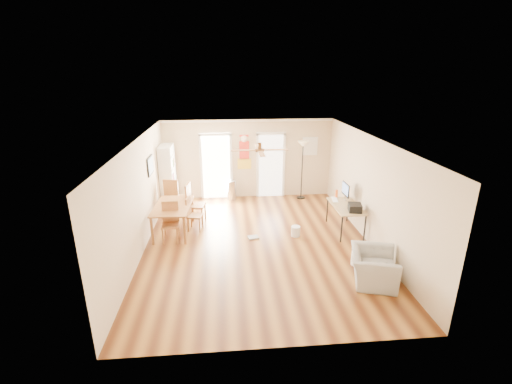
{
  "coord_description": "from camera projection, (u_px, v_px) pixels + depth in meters",
  "views": [
    {
      "loc": [
        -0.77,
        -7.86,
        4.09
      ],
      "look_at": [
        0.0,
        0.6,
        1.15
      ],
      "focal_mm": 24.87,
      "sensor_mm": 36.0,
      "label": 1
    }
  ],
  "objects": [
    {
      "name": "dining_chair_near",
      "position": [
        170.0,
        223.0,
        8.77
      ],
      "size": [
        0.41,
        0.41,
        1.0
      ],
      "primitive_type": null,
      "rotation": [
        0.0,
        0.0,
        0.0
      ],
      "color": "#A96F36",
      "rests_on": "floor"
    },
    {
      "name": "wastebasket_b",
      "position": [
        357.0,
        258.0,
        7.81
      ],
      "size": [
        0.31,
        0.31,
        0.3
      ],
      "primitive_type": "cylinder",
      "rotation": [
        0.0,
        0.0,
        -0.22
      ],
      "color": "white",
      "rests_on": "floor"
    },
    {
      "name": "floor_cloth",
      "position": [
        253.0,
        237.0,
        9.08
      ],
      "size": [
        0.3,
        0.26,
        0.04
      ],
      "primitive_type": "cube",
      "rotation": [
        0.0,
        0.0,
        0.21
      ],
      "color": "gray",
      "rests_on": "floor"
    },
    {
      "name": "floor",
      "position": [
        258.0,
        244.0,
        8.8
      ],
      "size": [
        7.0,
        7.0,
        0.0
      ],
      "primitive_type": "plane",
      "color": "brown",
      "rests_on": "ground"
    },
    {
      "name": "ceiling",
      "position": [
        258.0,
        140.0,
        7.95
      ],
      "size": [
        5.5,
        7.0,
        0.0
      ],
      "primitive_type": null,
      "color": "silver",
      "rests_on": "floor"
    },
    {
      "name": "crown_molding",
      "position": [
        258.0,
        141.0,
        7.96
      ],
      "size": [
        5.5,
        7.0,
        0.08
      ],
      "primitive_type": null,
      "color": "white",
      "rests_on": "wall_back"
    },
    {
      "name": "wastebasket_a",
      "position": [
        296.0,
        231.0,
        9.16
      ],
      "size": [
        0.24,
        0.24,
        0.27
      ],
      "primitive_type": "cylinder",
      "rotation": [
        0.0,
        0.0,
        -0.02
      ],
      "color": "silver",
      "rests_on": "floor"
    },
    {
      "name": "ceiling_fan",
      "position": [
        260.0,
        150.0,
        7.72
      ],
      "size": [
        1.24,
        1.24,
        0.2
      ],
      "primitive_type": null,
      "color": "#593819",
      "rests_on": "ceiling"
    },
    {
      "name": "dining_chair_far",
      "position": [
        174.0,
        195.0,
        10.56
      ],
      "size": [
        0.55,
        0.55,
        1.08
      ],
      "primitive_type": null,
      "rotation": [
        0.0,
        0.0,
        2.88
      ],
      "color": "#94602F",
      "rests_on": "floor"
    },
    {
      "name": "kitchen_doorway",
      "position": [
        216.0,
        167.0,
        11.65
      ],
      "size": [
        0.9,
        0.1,
        2.1
      ],
      "primitive_type": null,
      "color": "white",
      "rests_on": "wall_back"
    },
    {
      "name": "orange_bottle",
      "position": [
        337.0,
        194.0,
        9.83
      ],
      "size": [
        0.09,
        0.09,
        0.22
      ],
      "primitive_type": "cylinder",
      "rotation": [
        0.0,
        0.0,
        -0.21
      ],
      "color": "#FE5F16",
      "rests_on": "computer_desk"
    },
    {
      "name": "wall_left",
      "position": [
        139.0,
        198.0,
        8.14
      ],
      "size": [
        0.04,
        7.0,
        2.6
      ],
      "primitive_type": null,
      "color": "beige",
      "rests_on": "floor"
    },
    {
      "name": "dining_chair_right_b",
      "position": [
        195.0,
        214.0,
        9.42
      ],
      "size": [
        0.44,
        0.44,
        0.91
      ],
      "primitive_type": null,
      "rotation": [
        0.0,
        0.0,
        1.36
      ],
      "color": "#9B6832",
      "rests_on": "floor"
    },
    {
      "name": "wall_right",
      "position": [
        371.0,
        191.0,
        8.61
      ],
      "size": [
        0.04,
        7.0,
        2.6
      ],
      "primitive_type": null,
      "color": "beige",
      "rests_on": "floor"
    },
    {
      "name": "printer",
      "position": [
        355.0,
        208.0,
        8.88
      ],
      "size": [
        0.38,
        0.42,
        0.19
      ],
      "primitive_type": "cube",
      "rotation": [
        0.0,
        0.0,
        -0.21
      ],
      "color": "black",
      "rests_on": "computer_desk"
    },
    {
      "name": "framed_poster",
      "position": [
        150.0,
        165.0,
        9.33
      ],
      "size": [
        0.04,
        0.66,
        0.48
      ],
      "primitive_type": "cube",
      "color": "black",
      "rests_on": "wall_left"
    },
    {
      "name": "torchiere_lamp",
      "position": [
        302.0,
        170.0,
        11.62
      ],
      "size": [
        0.37,
        0.37,
        1.93
      ],
      "primitive_type": null,
      "rotation": [
        0.0,
        0.0,
        -0.02
      ],
      "color": "black",
      "rests_on": "floor"
    },
    {
      "name": "dining_chair_right_a",
      "position": [
        196.0,
        203.0,
        9.88
      ],
      "size": [
        0.53,
        0.53,
        1.12
      ],
      "primitive_type": null,
      "rotation": [
        0.0,
        0.0,
        1.4
      ],
      "color": "#AD7A37",
      "rests_on": "floor"
    },
    {
      "name": "trash_can",
      "position": [
        232.0,
        190.0,
        11.69
      ],
      "size": [
        0.34,
        0.34,
        0.65
      ],
      "primitive_type": "cylinder",
      "rotation": [
        0.0,
        0.0,
        0.13
      ],
      "color": "#AFAFB2",
      "rests_on": "floor"
    },
    {
      "name": "bookshelf",
      "position": [
        168.0,
        176.0,
        10.96
      ],
      "size": [
        0.41,
        0.88,
        1.93
      ],
      "primitive_type": null,
      "rotation": [
        0.0,
        0.0,
        -0.03
      ],
      "color": "silver",
      "rests_on": "floor"
    },
    {
      "name": "bathroom_doorway",
      "position": [
        271.0,
        166.0,
        11.8
      ],
      "size": [
        0.8,
        0.1,
        2.1
      ],
      "primitive_type": null,
      "color": "white",
      "rests_on": "wall_back"
    },
    {
      "name": "ac_grille",
      "position": [
        310.0,
        146.0,
        11.68
      ],
      "size": [
        0.5,
        0.04,
        0.6
      ],
      "primitive_type": "cube",
      "color": "white",
      "rests_on": "wall_back"
    },
    {
      "name": "wall_front",
      "position": [
        282.0,
        275.0,
        5.08
      ],
      "size": [
        5.5,
        0.04,
        2.6
      ],
      "primitive_type": null,
      "color": "beige",
      "rests_on": "floor"
    },
    {
      "name": "wall_back",
      "position": [
        248.0,
        159.0,
        11.67
      ],
      "size": [
        5.5,
        0.04,
        2.6
      ],
      "primitive_type": null,
      "color": "beige",
      "rests_on": "floor"
    },
    {
      "name": "armchair",
      "position": [
        373.0,
        267.0,
        7.13
      ],
      "size": [
        1.14,
        1.22,
        0.65
      ],
      "primitive_type": "imported",
      "rotation": [
        0.0,
        0.0,
        1.27
      ],
      "color": "#999994",
      "rests_on": "floor"
    },
    {
      "name": "dining_table",
      "position": [
        174.0,
        219.0,
        9.3
      ],
      "size": [
        1.0,
        1.57,
        0.76
      ],
      "primitive_type": null,
      "rotation": [
        0.0,
        0.0,
        -0.06
      ],
      "color": "#976030",
      "rests_on": "floor"
    },
    {
      "name": "wall_decal",
      "position": [
        244.0,
        152.0,
        11.56
      ],
      "size": [
        0.46,
        0.03,
        1.1
      ],
      "primitive_type": "cube",
      "color": "red",
      "rests_on": "wall_back"
    },
    {
      "name": "keyboard",
      "position": [
        335.0,
        199.0,
        9.68
      ],
      "size": [
        0.21,
        0.45,
        0.02
      ],
      "primitive_type": "cube",
      "rotation": [
        0.0,
        0.0,
        -0.18
      ],
      "color": "white",
      "rests_on": "computer_desk"
    },
    {
      "name": "computer_desk",
      "position": [
        345.0,
        218.0,
        9.39
      ],
      "size": [
        0.67,
        1.35,
        0.72
      ],
      "primitive_type": null,
      "color": "tan",
      "rests_on": "floor"
    },
    {
      "name": "imac",
      "position": [
        346.0,
        192.0,
        9.59
      ],
      "size": [
        0.17,
        0.52,
        0.48
      ],
      "primitive_type": null,
      "rotation": [
        0.0,
        0.0,
        -0.19
      ],
      "color": "black",
      "rests_on": "computer_desk"
    }
  ]
}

